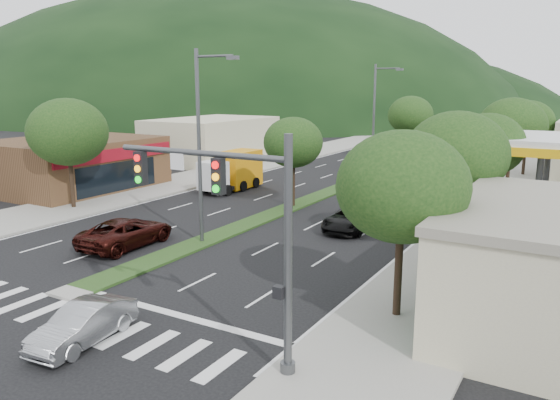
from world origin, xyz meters
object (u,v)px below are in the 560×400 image
Objects in this scene: car_queue_c at (373,175)px; car_queue_d at (351,219)px; tree_med_near at (293,143)px; car_queue_e at (400,168)px; streetlight_near at (202,138)px; tree_r_b at (456,155)px; suv_maroon at (126,232)px; tree_l_a at (68,132)px; tree_r_a at (402,187)px; tree_r_d at (512,126)px; streetlight_mid at (376,115)px; traffic_signal at (240,214)px; tree_r_c at (487,145)px; sedan_silver at (83,324)px; motorhome at (452,151)px; car_queue_a at (381,189)px; car_queue_b at (373,203)px; tree_med_far at (410,115)px; tree_r_e at (528,122)px; box_truck at (234,172)px.

car_queue_c is 0.87× the size of car_queue_d.
tree_med_near is 1.43× the size of car_queue_e.
car_queue_d is (5.58, 6.41, -4.92)m from streetlight_near.
suv_maroon is (-15.00, -6.44, -4.29)m from tree_r_b.
tree_r_b is at bearing 4.67° from tree_l_a.
tree_r_a is at bearing -69.79° from car_queue_e.
streetlight_mid is (-11.79, 3.00, 0.40)m from tree_r_d.
traffic_signal is 14.50m from suv_maroon.
sedan_silver is at bearing -109.58° from tree_r_c.
car_queue_e is (-9.82, 22.41, -4.32)m from tree_r_b.
motorhome is at bearing 51.13° from streetlight_mid.
car_queue_b is (1.28, -5.00, 0.02)m from car_queue_a.
tree_l_a is at bearing -147.38° from tree_med_near.
car_queue_a is at bearing 122.87° from tree_r_b.
tree_r_a is at bearing -18.73° from streetlight_near.
tree_med_far is 1.46× the size of car_queue_d.
tree_r_d reaches higher than car_queue_c.
traffic_signal reaches higher than tree_med_near.
car_queue_b is 1.04× the size of car_queue_c.
car_queue_c is 0.98× the size of car_queue_e.
tree_r_b is at bearing -64.02° from car_queue_e.
streetlight_near is (12.71, -2.00, 0.40)m from tree_l_a.
tree_r_a is 36.00m from tree_r_e.
tree_l_a is at bearing -118.92° from streetlight_mid.
tree_r_b is 12.47m from streetlight_near.
car_queue_e is at bearing 155.79° from tree_r_d.
sedan_silver is (3.82, -21.00, -3.78)m from tree_med_near.
car_queue_d is (5.79, -29.59, -4.34)m from tree_med_far.
tree_r_b reaches higher than car_queue_b.
sedan_silver reaches higher than car_queue_b.
box_truck is at bearing -162.56° from car_queue_a.
motorhome is at bearing 75.59° from tree_med_near.
tree_l_a reaches higher than tree_r_d.
tree_r_d reaches higher than tree_med_near.
traffic_signal reaches higher than tree_r_e.
car_queue_a is at bearing 97.66° from car_queue_d.
tree_r_a is at bearing -90.00° from tree_r_c.
tree_r_b is 1.15× the size of tree_med_near.
streetlight_near is 9.82m from car_queue_d.
car_queue_e is 0.44× the size of motorhome.
tree_r_b is (-0.00, 8.00, 0.22)m from tree_r_a.
car_queue_d is at bearing 48.98° from streetlight_near.
tree_r_c is at bearing -43.90° from car_queue_c.
tree_med_near is 1.46× the size of car_queue_c.
motorhome is (12.72, 18.48, 0.51)m from box_truck.
tree_r_e is (0.00, 20.00, 0.14)m from tree_r_c.
sedan_silver is at bearing -85.17° from car_queue_e.
tree_r_e is 1.63× the size of car_queue_c.
tree_r_a is 25.94m from box_truck.
box_truck is (-19.15, -18.84, -3.46)m from tree_r_e.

